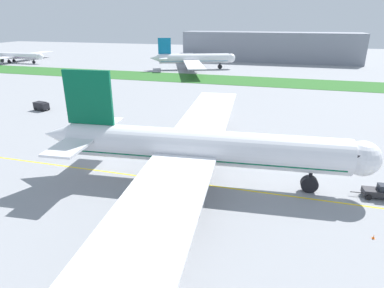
% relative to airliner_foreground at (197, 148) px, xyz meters
% --- Properties ---
extents(ground_plane, '(600.00, 600.00, 0.00)m').
position_rel_airliner_foreground_xyz_m(ground_plane, '(-4.03, -4.68, -6.24)').
color(ground_plane, gray).
rests_on(ground_plane, ground).
extents(apron_taxi_line, '(280.00, 0.36, 0.01)m').
position_rel_airliner_foreground_xyz_m(apron_taxi_line, '(-4.03, -0.86, -6.24)').
color(apron_taxi_line, yellow).
rests_on(apron_taxi_line, ground).
extents(grass_median_strip, '(320.00, 24.00, 0.10)m').
position_rel_airliner_foreground_xyz_m(grass_median_strip, '(-4.03, 99.10, -6.19)').
color(grass_median_strip, '#2D6628').
rests_on(grass_median_strip, ground).
extents(airliner_foreground, '(55.95, 88.96, 18.37)m').
position_rel_airliner_foreground_xyz_m(airliner_foreground, '(0.00, 0.00, 0.00)').
color(airliner_foreground, white).
rests_on(airliner_foreground, ground).
extents(pushback_tug, '(6.29, 2.66, 2.29)m').
position_rel_airliner_foreground_xyz_m(pushback_tug, '(28.57, 2.42, -5.20)').
color(pushback_tug, '#26262B').
rests_on(pushback_tug, ground).
extents(ground_crew_wingwalker_port, '(0.58, 0.34, 1.70)m').
position_rel_airliner_foreground_xyz_m(ground_crew_wingwalker_port, '(-6.80, -11.53, -5.21)').
color(ground_crew_wingwalker_port, black).
rests_on(ground_crew_wingwalker_port, ground).
extents(traffic_cone_near_nose, '(0.36, 0.36, 0.58)m').
position_rel_airliner_foreground_xyz_m(traffic_cone_near_nose, '(25.61, -8.97, -5.96)').
color(traffic_cone_near_nose, '#F2590C').
rests_on(traffic_cone_near_nose, ground).
extents(service_truck_baggage_loader, '(4.78, 3.35, 2.47)m').
position_rel_airliner_foreground_xyz_m(service_truck_baggage_loader, '(-57.53, 32.16, -4.84)').
color(service_truck_baggage_loader, black).
rests_on(service_truck_baggage_loader, ground).
extents(parked_airliner_far_left, '(43.15, 69.42, 12.42)m').
position_rel_airliner_foreground_xyz_m(parked_airliner_far_left, '(-152.15, 123.78, -2.02)').
color(parked_airliner_far_left, white).
rests_on(parked_airliner_far_left, ground).
extents(parked_airliner_far_centre, '(44.64, 71.31, 16.50)m').
position_rel_airliner_foreground_xyz_m(parked_airliner_far_centre, '(-36.41, 127.11, -0.64)').
color(parked_airliner_far_centre, white).
rests_on(parked_airliner_far_centre, ground).
extents(terminal_building, '(110.14, 20.00, 18.00)m').
position_rel_airliner_foreground_xyz_m(terminal_building, '(1.50, 174.52, 2.76)').
color(terminal_building, gray).
rests_on(terminal_building, ground).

